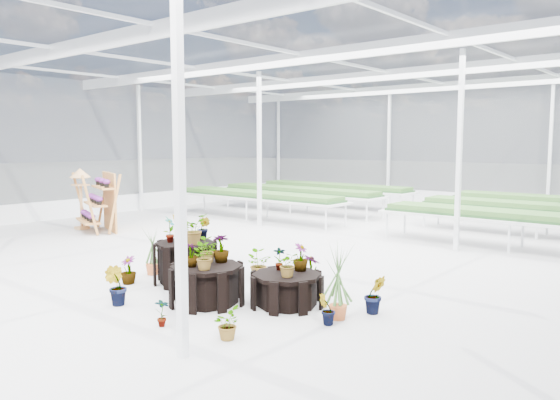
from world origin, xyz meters
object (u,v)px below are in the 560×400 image
Objects in this scene: plinth_mid at (207,284)px; shelf_rack at (97,202)px; plinth_tall at (186,263)px; bird_table at (81,199)px; plinth_low at (287,290)px.

shelf_rack reaches higher than plinth_mid.
plinth_tall is at bearing 153.43° from plinth_mid.
plinth_tall is at bearing -27.99° from bird_table.
plinth_tall is at bearing -177.40° from plinth_low.
plinth_mid reaches higher than plinth_low.
plinth_low is at bearing -23.53° from bird_table.
plinth_low is at bearing 2.60° from plinth_tall.
plinth_mid is 7.88m from shelf_rack.
shelf_rack is (-6.18, 2.11, 0.45)m from plinth_tall.
plinth_mid is 1.22m from plinth_low.
shelf_rack reaches higher than plinth_low.
plinth_tall is 1.34m from plinth_mid.
shelf_rack is at bearing 166.51° from plinth_low.
plinth_low is (1.00, 0.70, -0.05)m from plinth_mid.
shelf_rack reaches higher than plinth_tall.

